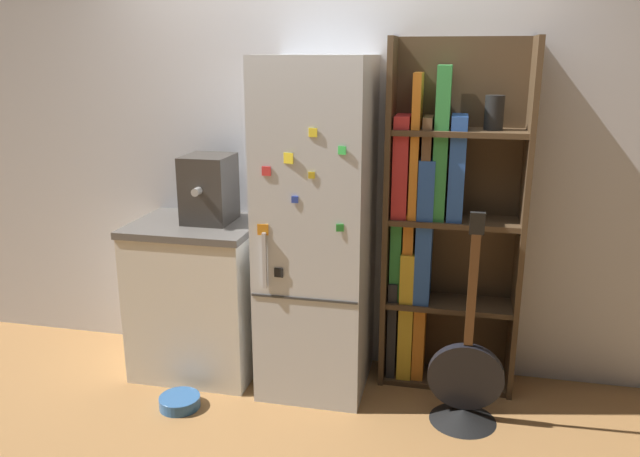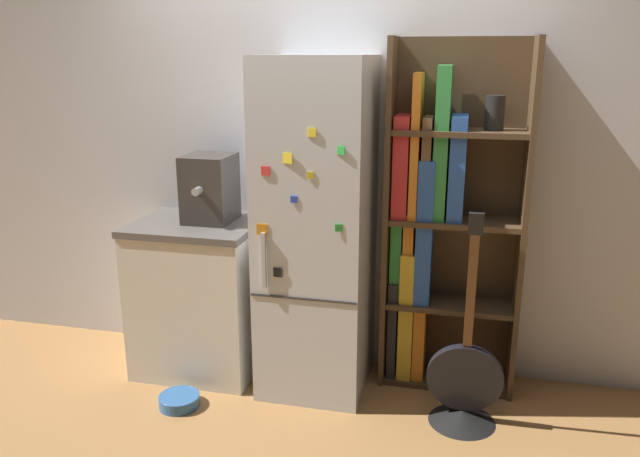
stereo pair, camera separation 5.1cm
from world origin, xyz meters
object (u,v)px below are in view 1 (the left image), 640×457
(bookshelf, at_px, (436,226))
(guitar, at_px, (464,392))
(refrigerator, at_px, (317,229))
(pet_bowl, at_px, (180,401))
(espresso_machine, at_px, (209,189))

(bookshelf, xyz_separation_m, guitar, (0.20, -0.44, -0.77))
(refrigerator, xyz_separation_m, pet_bowl, (-0.67, -0.46, -0.90))
(refrigerator, height_order, bookshelf, bookshelf)
(refrigerator, xyz_separation_m, espresso_machine, (-0.66, 0.06, 0.19))
(bookshelf, bearing_deg, guitar, -65.56)
(guitar, height_order, pet_bowl, guitar)
(espresso_machine, bearing_deg, bookshelf, 5.68)
(refrigerator, bearing_deg, espresso_machine, 174.67)
(bookshelf, xyz_separation_m, pet_bowl, (-1.32, -0.65, -0.91))
(espresso_machine, xyz_separation_m, pet_bowl, (-0.02, -0.52, -1.09))
(refrigerator, height_order, espresso_machine, refrigerator)
(refrigerator, height_order, guitar, refrigerator)
(refrigerator, bearing_deg, bookshelf, 16.42)
(guitar, bearing_deg, bookshelf, 114.44)
(bookshelf, relative_size, pet_bowl, 8.76)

